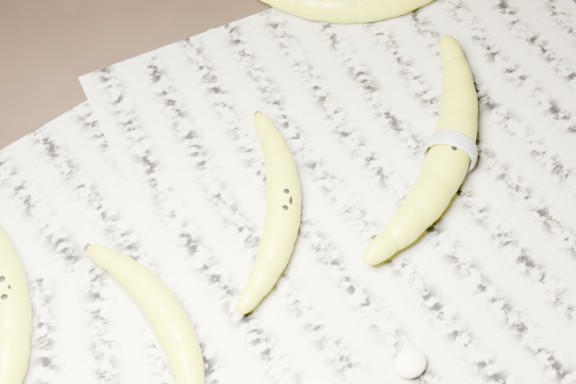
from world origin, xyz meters
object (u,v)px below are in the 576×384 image
banana_left_a (5,296)px  banana_center (283,206)px  banana_taped (451,150)px  banana_upper_a (355,4)px  banana_left_b (167,317)px

banana_left_a → banana_center: banana_left_a is taller
banana_left_a → banana_center: bearing=-86.9°
banana_taped → banana_upper_a: bearing=43.7°
banana_left_a → banana_left_b: banana_left_a is taller
banana_left_b → banana_center: banana_center is taller
banana_left_b → banana_left_a: bearing=50.8°
banana_left_a → banana_upper_a: bearing=-60.1°
banana_taped → banana_upper_a: (0.03, 0.22, -0.00)m
banana_left_b → banana_upper_a: banana_upper_a is taller
banana_left_b → banana_upper_a: (0.34, 0.23, 0.00)m
banana_left_b → banana_center: bearing=-73.9°
banana_upper_a → banana_center: bearing=-110.7°
banana_left_b → banana_taped: 0.32m
banana_left_a → banana_left_b: size_ratio=1.33×
banana_left_a → banana_taped: 0.44m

